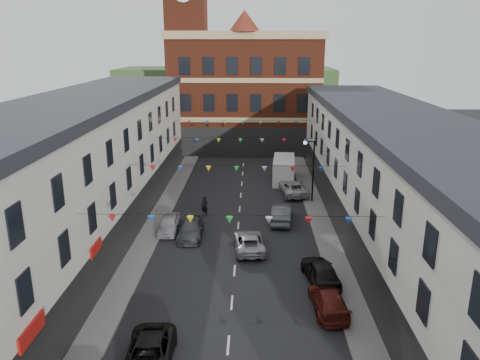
# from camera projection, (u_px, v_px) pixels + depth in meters

# --- Properties ---
(ground) EXTENTS (160.00, 160.00, 0.00)m
(ground) POSITION_uv_depth(u_px,v_px,m) (235.00, 271.00, 31.14)
(ground) COLOR black
(ground) RESTS_ON ground
(pavement_left) EXTENTS (1.80, 64.00, 0.15)m
(pavement_left) POSITION_uv_depth(u_px,v_px,m) (139.00, 255.00, 33.22)
(pavement_left) COLOR #605E5B
(pavement_left) RESTS_ON ground
(pavement_right) EXTENTS (1.80, 64.00, 0.15)m
(pavement_right) POSITION_uv_depth(u_px,v_px,m) (334.00, 258.00, 32.85)
(pavement_right) COLOR #605E5B
(pavement_right) RESTS_ON ground
(terrace_left) EXTENTS (8.40, 56.00, 10.70)m
(terrace_left) POSITION_uv_depth(u_px,v_px,m) (57.00, 188.00, 30.90)
(terrace_left) COLOR beige
(terrace_left) RESTS_ON ground
(terrace_right) EXTENTS (8.40, 56.00, 9.70)m
(terrace_right) POSITION_uv_depth(u_px,v_px,m) (416.00, 198.00, 30.41)
(terrace_right) COLOR silver
(terrace_right) RESTS_ON ground
(civic_building) EXTENTS (20.60, 13.30, 18.50)m
(civic_building) POSITION_uv_depth(u_px,v_px,m) (245.00, 91.00, 65.23)
(civic_building) COLOR maroon
(civic_building) RESTS_ON ground
(clock_tower) EXTENTS (5.60, 5.60, 30.00)m
(clock_tower) POSITION_uv_depth(u_px,v_px,m) (187.00, 40.00, 60.68)
(clock_tower) COLOR maroon
(clock_tower) RESTS_ON ground
(distant_hill) EXTENTS (40.00, 14.00, 10.00)m
(distant_hill) POSITION_uv_depth(u_px,v_px,m) (226.00, 95.00, 89.29)
(distant_hill) COLOR #304B23
(distant_hill) RESTS_ON ground
(street_lamp) EXTENTS (1.10, 0.36, 6.00)m
(street_lamp) POSITION_uv_depth(u_px,v_px,m) (311.00, 163.00, 43.28)
(street_lamp) COLOR black
(street_lamp) RESTS_ON ground
(car_left_c) EXTENTS (2.44, 4.88, 1.33)m
(car_left_c) POSITION_uv_depth(u_px,v_px,m) (149.00, 356.00, 21.64)
(car_left_c) COLOR black
(car_left_c) RESTS_ON ground
(car_left_d) EXTENTS (1.86, 4.48, 1.30)m
(car_left_d) POSITION_uv_depth(u_px,v_px,m) (191.00, 229.00, 36.42)
(car_left_d) COLOR #3B3E42
(car_left_d) RESTS_ON ground
(car_left_e) EXTENTS (1.59, 3.92, 1.33)m
(car_left_e) POSITION_uv_depth(u_px,v_px,m) (169.00, 224.00, 37.38)
(car_left_e) COLOR #97999F
(car_left_e) RESTS_ON ground
(car_right_c) EXTENTS (2.03, 4.48, 1.27)m
(car_right_c) POSITION_uv_depth(u_px,v_px,m) (329.00, 300.00, 26.34)
(car_right_c) COLOR #541610
(car_right_c) RESTS_ON ground
(car_right_d) EXTENTS (2.34, 4.58, 1.49)m
(car_right_d) POSITION_uv_depth(u_px,v_px,m) (321.00, 271.00, 29.49)
(car_right_d) COLOR black
(car_right_d) RESTS_ON ground
(car_right_e) EXTENTS (1.98, 4.69, 1.51)m
(car_right_e) POSITION_uv_depth(u_px,v_px,m) (281.00, 213.00, 39.40)
(car_right_e) COLOR #484B50
(car_right_e) RESTS_ON ground
(car_right_f) EXTENTS (2.87, 5.32, 1.42)m
(car_right_f) POSITION_uv_depth(u_px,v_px,m) (293.00, 188.00, 46.55)
(car_right_f) COLOR #A8AAAD
(car_right_f) RESTS_ON ground
(moving_car) EXTENTS (2.58, 4.80, 1.28)m
(moving_car) POSITION_uv_depth(u_px,v_px,m) (249.00, 242.00, 34.10)
(moving_car) COLOR #A5A6AC
(moving_car) RESTS_ON ground
(white_van) EXTENTS (2.68, 5.96, 2.57)m
(white_van) POSITION_uv_depth(u_px,v_px,m) (284.00, 170.00, 50.94)
(white_van) COLOR silver
(white_van) RESTS_ON ground
(pedestrian) EXTENTS (0.78, 0.66, 1.81)m
(pedestrian) POSITION_uv_depth(u_px,v_px,m) (205.00, 206.00, 40.68)
(pedestrian) COLOR black
(pedestrian) RESTS_ON ground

